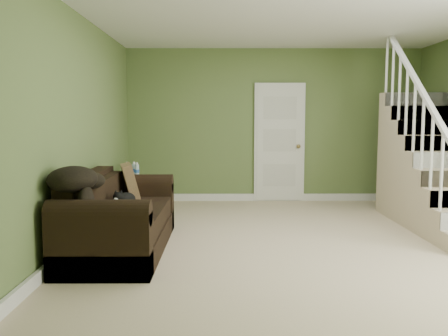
{
  "coord_description": "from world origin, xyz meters",
  "views": [
    {
      "loc": [
        -0.89,
        -5.4,
        1.42
      ],
      "look_at": [
        -0.86,
        0.28,
        0.83
      ],
      "focal_mm": 38.0,
      "sensor_mm": 36.0,
      "label": 1
    }
  ],
  "objects_px": {
    "cat": "(125,200)",
    "banana": "(139,210)",
    "side_table": "(133,194)",
    "sofa": "(118,221)"
  },
  "relations": [
    {
      "from": "cat",
      "to": "banana",
      "type": "bearing_deg",
      "value": -34.44
    },
    {
      "from": "side_table",
      "to": "cat",
      "type": "xyz_separation_m",
      "value": [
        0.29,
        -1.98,
        0.26
      ]
    },
    {
      "from": "banana",
      "to": "side_table",
      "type": "bearing_deg",
      "value": 74.77
    },
    {
      "from": "side_table",
      "to": "cat",
      "type": "height_order",
      "value": "side_table"
    },
    {
      "from": "sofa",
      "to": "side_table",
      "type": "bearing_deg",
      "value": 95.78
    },
    {
      "from": "sofa",
      "to": "side_table",
      "type": "height_order",
      "value": "sofa"
    },
    {
      "from": "sofa",
      "to": "banana",
      "type": "distance_m",
      "value": 0.37
    },
    {
      "from": "side_table",
      "to": "banana",
      "type": "relative_size",
      "value": 4.19
    },
    {
      "from": "cat",
      "to": "sofa",
      "type": "bearing_deg",
      "value": -141.94
    },
    {
      "from": "side_table",
      "to": "banana",
      "type": "distance_m",
      "value": 2.28
    }
  ]
}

